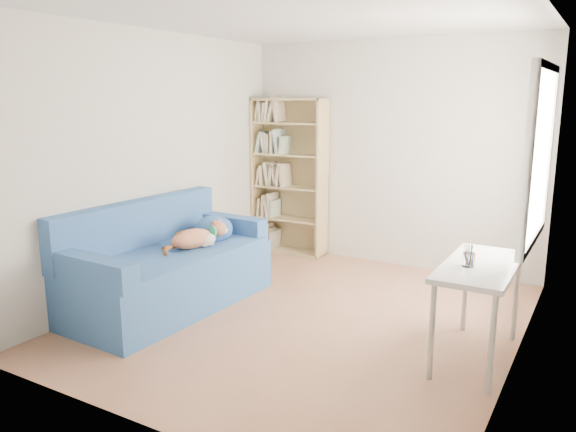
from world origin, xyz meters
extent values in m
plane|color=#956143|center=(0.00, 0.00, 0.00)|extent=(4.00, 4.00, 0.00)
cube|color=silver|center=(0.00, 2.00, 1.30)|extent=(3.50, 0.04, 2.60)
cube|color=silver|center=(0.00, -2.00, 1.30)|extent=(3.50, 0.04, 2.60)
cube|color=silver|center=(-1.75, 0.00, 1.30)|extent=(0.04, 4.00, 2.60)
cube|color=silver|center=(1.75, 0.00, 1.30)|extent=(0.04, 4.00, 2.60)
cube|color=white|center=(0.00, 0.00, 2.60)|extent=(3.50, 4.00, 0.04)
cube|color=white|center=(1.75, 0.60, 1.50)|extent=(0.01, 1.20, 1.30)
cube|color=#254B84|center=(-1.26, -0.41, 0.25)|extent=(1.03, 2.03, 0.50)
cube|color=#254B84|center=(-1.64, -0.41, 0.74)|extent=(0.26, 2.00, 0.49)
cube|color=#254B84|center=(-1.26, 0.50, 0.61)|extent=(0.95, 0.22, 0.22)
cube|color=#254B84|center=(-1.26, -1.32, 0.61)|extent=(0.95, 0.22, 0.22)
cube|color=#254B84|center=(-1.24, -0.41, 0.52)|extent=(1.00, 1.87, 0.06)
ellipsoid|color=#305B9C|center=(-1.18, 0.18, 0.64)|extent=(0.37, 0.41, 0.28)
ellipsoid|color=#9D3112|center=(-1.13, -0.23, 0.64)|extent=(0.32, 0.48, 0.18)
ellipsoid|color=silver|center=(-1.06, -0.10, 0.62)|extent=(0.17, 0.21, 0.11)
ellipsoid|color=#3B2110|center=(-1.16, -0.28, 0.68)|extent=(0.18, 0.25, 0.09)
sphere|color=#9D3112|center=(-1.11, 0.10, 0.68)|extent=(0.16, 0.16, 0.16)
cone|color=#9D3112|center=(-1.13, 0.13, 0.76)|extent=(0.07, 0.08, 0.08)
cone|color=#9D3112|center=(-1.13, 0.06, 0.76)|extent=(0.07, 0.08, 0.08)
cylinder|color=#29CF90|center=(-1.11, 0.02, 0.66)|extent=(0.13, 0.06, 0.13)
cylinder|color=#3B2110|center=(-1.15, -0.48, 0.60)|extent=(0.08, 0.18, 0.06)
cube|color=tan|center=(-1.72, 1.83, 0.97)|extent=(0.03, 0.30, 1.94)
cube|color=tan|center=(-0.79, 1.83, 0.97)|extent=(0.03, 0.30, 1.94)
cube|color=tan|center=(-1.25, 1.83, 1.92)|extent=(0.97, 0.30, 0.03)
cube|color=tan|center=(-1.25, 1.83, 0.01)|extent=(0.97, 0.30, 0.03)
cube|color=tan|center=(-1.25, 1.97, 0.97)|extent=(0.97, 0.02, 1.94)
cube|color=white|center=(1.48, -0.07, 0.73)|extent=(0.50, 1.09, 0.04)
cylinder|color=silver|center=(1.68, 0.43, 0.35)|extent=(0.04, 0.04, 0.71)
cylinder|color=silver|center=(1.68, -0.56, 0.35)|extent=(0.04, 0.04, 0.71)
cylinder|color=silver|center=(1.28, 0.43, 0.35)|extent=(0.04, 0.04, 0.71)
cylinder|color=silver|center=(1.28, -0.56, 0.35)|extent=(0.04, 0.04, 0.71)
cylinder|color=white|center=(1.42, -0.18, 0.80)|extent=(0.09, 0.09, 0.10)
camera|label=1|loc=(2.25, -4.21, 1.96)|focal=35.00mm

